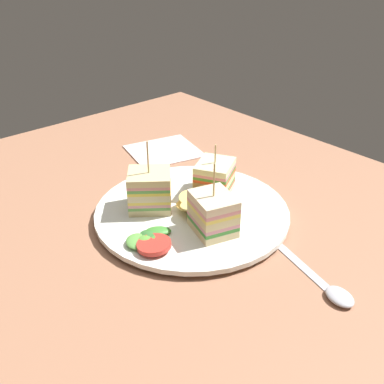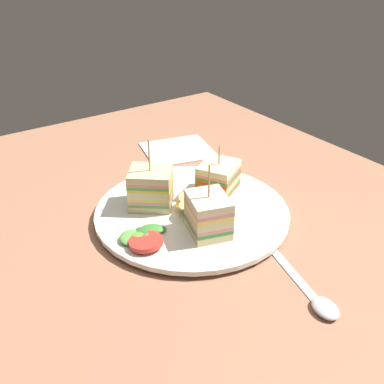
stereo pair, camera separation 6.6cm
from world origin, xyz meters
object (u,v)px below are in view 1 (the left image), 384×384
object	(u,v)px
sandwich_wedge_0	(150,190)
sandwich_wedge_2	(215,178)
plate	(192,212)
sandwich_wedge_1	(213,213)
chip_pile	(196,205)
spoon	(330,289)
napkin	(164,151)

from	to	relation	value
sandwich_wedge_0	sandwich_wedge_2	xyz separation A→B (cm)	(-3.10, -10.53, -0.33)
plate	sandwich_wedge_1	size ratio (longest dim) A/B	2.81
plate	chip_pile	world-z (taller)	chip_pile
sandwich_wedge_2	spoon	xyz separation A→B (cm)	(-25.17, 4.64, -3.58)
plate	napkin	world-z (taller)	plate
chip_pile	plate	bearing A→B (deg)	-6.91
sandwich_wedge_0	sandwich_wedge_2	bearing A→B (deg)	22.28
sandwich_wedge_0	chip_pile	distance (cm)	7.30
chip_pile	sandwich_wedge_0	bearing A→B (deg)	36.33
plate	spoon	distance (cm)	23.66
sandwich_wedge_0	sandwich_wedge_1	bearing A→B (deg)	-36.84
sandwich_wedge_2	chip_pile	xyz separation A→B (cm)	(-2.64, 6.31, -1.28)
sandwich_wedge_2	plate	bearing A→B (deg)	-15.35
plate	sandwich_wedge_2	bearing A→B (deg)	-75.87
spoon	sandwich_wedge_0	bearing A→B (deg)	-153.38
sandwich_wedge_2	napkin	xyz separation A→B (cm)	(20.12, -5.38, -3.75)
plate	chip_pile	size ratio (longest dim) A/B	4.36
plate	sandwich_wedge_2	xyz separation A→B (cm)	(1.55, -6.18, 3.17)
sandwich_wedge_0	sandwich_wedge_2	size ratio (longest dim) A/B	1.31
sandwich_wedge_2	sandwich_wedge_0	bearing A→B (deg)	-45.89
sandwich_wedge_1	sandwich_wedge_2	size ratio (longest dim) A/B	1.26
spoon	napkin	size ratio (longest dim) A/B	1.09
sandwich_wedge_1	napkin	world-z (taller)	sandwich_wedge_1
sandwich_wedge_0	sandwich_wedge_2	world-z (taller)	sandwich_wedge_0
chip_pile	napkin	world-z (taller)	chip_pile
sandwich_wedge_1	sandwich_wedge_0	bearing A→B (deg)	31.62
sandwich_wedge_0	spoon	size ratio (longest dim) A/B	0.76
sandwich_wedge_1	napkin	distance (cm)	31.03
sandwich_wedge_2	spoon	bearing A→B (deg)	50.07
sandwich_wedge_0	chip_pile	xyz separation A→B (cm)	(-5.74, -4.22, -1.61)
sandwich_wedge_2	chip_pile	bearing A→B (deg)	-6.79
sandwich_wedge_1	sandwich_wedge_2	world-z (taller)	sandwich_wedge_1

